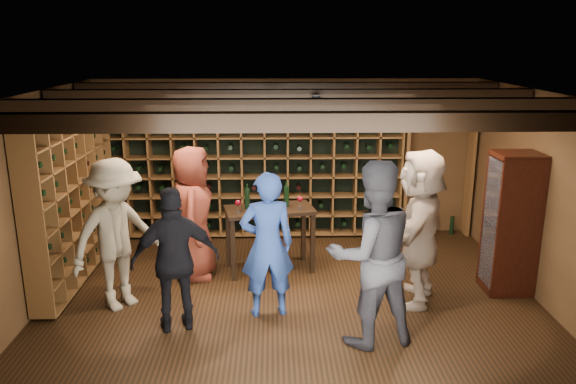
{
  "coord_description": "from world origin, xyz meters",
  "views": [
    {
      "loc": [
        -0.22,
        -6.29,
        3.1
      ],
      "look_at": [
        -0.04,
        0.2,
        1.32
      ],
      "focal_mm": 35.0,
      "sensor_mm": 36.0,
      "label": 1
    }
  ],
  "objects_px": {
    "display_cabinet": "(511,226)",
    "guest_beige": "(420,227)",
    "guest_woman_black": "(176,260)",
    "guest_khaki": "(116,235)",
    "guest_red_floral": "(193,213)",
    "tasting_table": "(269,216)",
    "man_blue_shirt": "(267,245)",
    "man_grey_suit": "(371,254)"
  },
  "relations": [
    {
      "from": "display_cabinet",
      "to": "guest_beige",
      "type": "bearing_deg",
      "value": -168.01
    },
    {
      "from": "guest_woman_black",
      "to": "guest_khaki",
      "type": "relative_size",
      "value": 0.9
    },
    {
      "from": "display_cabinet",
      "to": "guest_woman_black",
      "type": "xyz_separation_m",
      "value": [
        -3.99,
        -0.86,
        -0.05
      ]
    },
    {
      "from": "guest_red_floral",
      "to": "guest_woman_black",
      "type": "xyz_separation_m",
      "value": [
        0.01,
        -1.42,
        -0.08
      ]
    },
    {
      "from": "guest_khaki",
      "to": "tasting_table",
      "type": "relative_size",
      "value": 1.41
    },
    {
      "from": "guest_red_floral",
      "to": "display_cabinet",
      "type": "bearing_deg",
      "value": -100.67
    },
    {
      "from": "man_blue_shirt",
      "to": "man_grey_suit",
      "type": "relative_size",
      "value": 0.87
    },
    {
      "from": "man_blue_shirt",
      "to": "guest_beige",
      "type": "relative_size",
      "value": 0.9
    },
    {
      "from": "display_cabinet",
      "to": "guest_woman_black",
      "type": "bearing_deg",
      "value": -167.76
    },
    {
      "from": "guest_woman_black",
      "to": "tasting_table",
      "type": "distance_m",
      "value": 1.88
    },
    {
      "from": "guest_red_floral",
      "to": "guest_beige",
      "type": "distance_m",
      "value": 2.9
    },
    {
      "from": "display_cabinet",
      "to": "guest_khaki",
      "type": "height_order",
      "value": "guest_khaki"
    },
    {
      "from": "display_cabinet",
      "to": "man_blue_shirt",
      "type": "height_order",
      "value": "display_cabinet"
    },
    {
      "from": "display_cabinet",
      "to": "man_grey_suit",
      "type": "height_order",
      "value": "man_grey_suit"
    },
    {
      "from": "guest_beige",
      "to": "tasting_table",
      "type": "height_order",
      "value": "guest_beige"
    },
    {
      "from": "guest_khaki",
      "to": "man_blue_shirt",
      "type": "bearing_deg",
      "value": -53.78
    },
    {
      "from": "display_cabinet",
      "to": "guest_red_floral",
      "type": "relative_size",
      "value": 0.99
    },
    {
      "from": "guest_khaki",
      "to": "tasting_table",
      "type": "bearing_deg",
      "value": -15.44
    },
    {
      "from": "man_grey_suit",
      "to": "guest_khaki",
      "type": "distance_m",
      "value": 2.95
    },
    {
      "from": "display_cabinet",
      "to": "guest_woman_black",
      "type": "distance_m",
      "value": 4.08
    },
    {
      "from": "guest_beige",
      "to": "tasting_table",
      "type": "relative_size",
      "value": 1.48
    },
    {
      "from": "guest_woman_black",
      "to": "guest_beige",
      "type": "bearing_deg",
      "value": 177.84
    },
    {
      "from": "display_cabinet",
      "to": "guest_beige",
      "type": "height_order",
      "value": "guest_beige"
    },
    {
      "from": "man_blue_shirt",
      "to": "tasting_table",
      "type": "relative_size",
      "value": 1.33
    },
    {
      "from": "man_blue_shirt",
      "to": "guest_beige",
      "type": "xyz_separation_m",
      "value": [
        1.8,
        0.29,
        0.09
      ]
    },
    {
      "from": "display_cabinet",
      "to": "tasting_table",
      "type": "xyz_separation_m",
      "value": [
        -2.99,
        0.73,
        -0.07
      ]
    },
    {
      "from": "guest_red_floral",
      "to": "man_grey_suit",
      "type": "bearing_deg",
      "value": -133.15
    },
    {
      "from": "guest_khaki",
      "to": "guest_beige",
      "type": "distance_m",
      "value": 3.55
    },
    {
      "from": "guest_red_floral",
      "to": "guest_khaki",
      "type": "bearing_deg",
      "value": 135.69
    },
    {
      "from": "man_grey_suit",
      "to": "guest_woman_black",
      "type": "distance_m",
      "value": 2.08
    },
    {
      "from": "man_blue_shirt",
      "to": "guest_woman_black",
      "type": "distance_m",
      "value": 1.03
    },
    {
      "from": "guest_red_floral",
      "to": "tasting_table",
      "type": "distance_m",
      "value": 1.02
    },
    {
      "from": "display_cabinet",
      "to": "tasting_table",
      "type": "distance_m",
      "value": 3.08
    },
    {
      "from": "guest_red_floral",
      "to": "tasting_table",
      "type": "relative_size",
      "value": 1.4
    },
    {
      "from": "guest_red_floral",
      "to": "guest_woman_black",
      "type": "height_order",
      "value": "guest_red_floral"
    },
    {
      "from": "display_cabinet",
      "to": "man_grey_suit",
      "type": "bearing_deg",
      "value": -148.42
    },
    {
      "from": "man_grey_suit",
      "to": "guest_red_floral",
      "type": "relative_size",
      "value": 1.1
    },
    {
      "from": "display_cabinet",
      "to": "man_blue_shirt",
      "type": "xyz_separation_m",
      "value": [
        -3.01,
        -0.55,
        -0.01
      ]
    },
    {
      "from": "guest_woman_black",
      "to": "display_cabinet",
      "type": "bearing_deg",
      "value": 177.73
    },
    {
      "from": "guest_woman_black",
      "to": "guest_red_floral",
      "type": "bearing_deg",
      "value": -104.29
    },
    {
      "from": "guest_red_floral",
      "to": "guest_khaki",
      "type": "distance_m",
      "value": 1.15
    },
    {
      "from": "display_cabinet",
      "to": "man_blue_shirt",
      "type": "bearing_deg",
      "value": -169.69
    }
  ]
}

